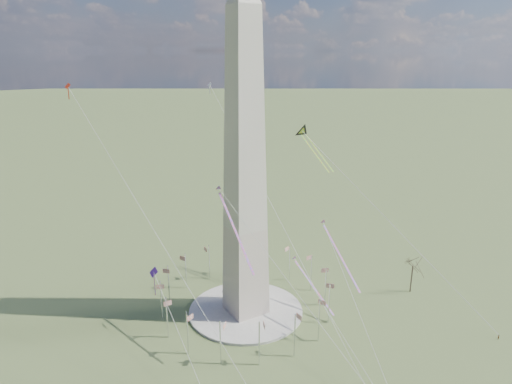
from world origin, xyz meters
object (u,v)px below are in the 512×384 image
washington_monument (245,165)px  person_east (498,337)px  tree_near (413,264)px  kite_delta_black (304,134)px

washington_monument → person_east: bearing=-42.9°
tree_near → kite_delta_black: size_ratio=0.86×
kite_delta_black → tree_near: bearing=121.8°
tree_near → kite_delta_black: 57.51m
tree_near → person_east: size_ratio=9.58×
tree_near → kite_delta_black: kite_delta_black is taller
person_east → kite_delta_black: 85.53m
washington_monument → person_east: size_ratio=65.23×
tree_near → washington_monument: bearing=161.1°
washington_monument → kite_delta_black: (32.15, 14.27, 3.89)m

